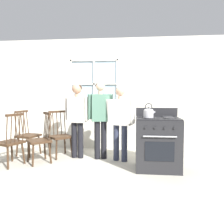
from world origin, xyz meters
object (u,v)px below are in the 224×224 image
object	(u,v)px
chair_by_window	(40,140)
kettle	(149,112)
person_elderly_left	(77,114)
stove	(158,143)
potted_plant	(93,104)
chair_near_stove	(60,136)
person_teen_center	(100,113)
chair_near_wall	(10,142)
person_adult_right	(120,116)
chair_center_cluster	(28,135)

from	to	relation	value
chair_by_window	kettle	bearing A→B (deg)	43.05
chair_by_window	kettle	world-z (taller)	kettle
person_elderly_left	stove	size ratio (longest dim) A/B	1.43
kettle	potted_plant	distance (m)	1.95
stove	chair_near_stove	bearing A→B (deg)	163.53
stove	kettle	bearing A→B (deg)	-142.79
chair_near_stove	person_elderly_left	xyz separation A→B (m)	(0.39, -0.06, 0.50)
chair_near_stove	person_teen_center	bearing A→B (deg)	-48.56
chair_near_wall	person_teen_center	xyz separation A→B (m)	(1.61, 0.62, 0.51)
chair_near_wall	person_teen_center	distance (m)	1.80
chair_near_stove	person_adult_right	world-z (taller)	person_adult_right
chair_by_window	person_elderly_left	size ratio (longest dim) A/B	0.63
chair_center_cluster	potted_plant	xyz separation A→B (m)	(1.32, 0.72, 0.66)
chair_center_cluster	person_adult_right	world-z (taller)	person_adult_right
chair_near_stove	person_teen_center	xyz separation A→B (m)	(0.89, -0.08, 0.51)
person_teen_center	person_adult_right	world-z (taller)	person_teen_center
potted_plant	person_elderly_left	bearing A→B (deg)	-101.92
chair_near_wall	potted_plant	world-z (taller)	potted_plant
person_elderly_left	potted_plant	distance (m)	0.85
person_teen_center	chair_near_wall	bearing A→B (deg)	-172.59
chair_near_wall	chair_near_stove	xyz separation A→B (m)	(0.72, 0.70, 0.00)
person_elderly_left	person_teen_center	size ratio (longest dim) A/B	0.97
person_elderly_left	kettle	distance (m)	1.59
person_elderly_left	person_adult_right	distance (m)	0.93
chair_near_wall	stove	world-z (taller)	stove
chair_by_window	chair_center_cluster	bearing A→B (deg)	-173.56
chair_near_stove	stove	distance (m)	2.09
chair_near_wall	chair_center_cluster	xyz separation A→B (m)	(-0.04, 0.73, 0.00)
person_elderly_left	kettle	world-z (taller)	person_elderly_left
chair_near_wall	chair_center_cluster	size ratio (longest dim) A/B	1.00
person_elderly_left	potted_plant	bearing A→B (deg)	84.54
chair_center_cluster	chair_near_stove	world-z (taller)	same
chair_near_stove	potted_plant	size ratio (longest dim) A/B	3.45
person_adult_right	chair_center_cluster	bearing A→B (deg)	-167.01
kettle	stove	bearing A→B (deg)	37.21
chair_center_cluster	chair_near_wall	bearing A→B (deg)	-163.84
chair_center_cluster	kettle	size ratio (longest dim) A/B	4.00
chair_near_stove	chair_near_wall	bearing A→B (deg)	-179.69
person_elderly_left	chair_center_cluster	bearing A→B (deg)	-177.98
chair_by_window	potted_plant	bearing A→B (deg)	106.64
person_adult_right	potted_plant	xyz separation A→B (m)	(-0.75, 0.94, 0.20)
stove	kettle	size ratio (longest dim) A/B	4.39
person_teen_center	kettle	distance (m)	1.15
person_adult_right	stove	size ratio (longest dim) A/B	1.38
person_teen_center	chair_near_stove	bearing A→B (deg)	161.50
kettle	potted_plant	xyz separation A→B (m)	(-1.27, 1.48, 0.08)
person_adult_right	kettle	distance (m)	0.76
chair_near_wall	person_elderly_left	distance (m)	1.38
chair_near_stove	person_elderly_left	bearing A→B (deg)	-51.91
chair_by_window	person_elderly_left	bearing A→B (deg)	82.53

